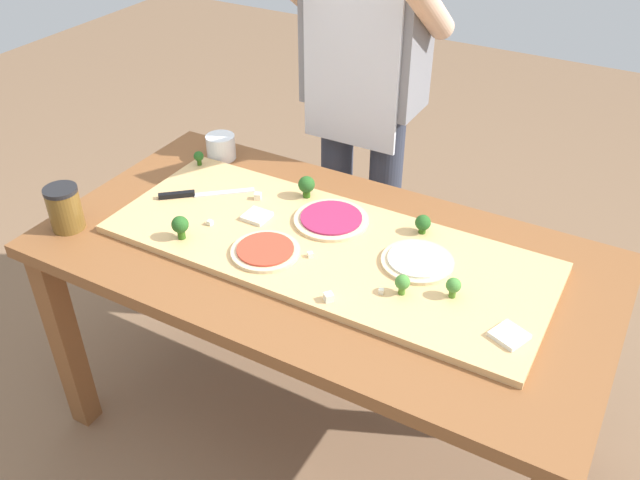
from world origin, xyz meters
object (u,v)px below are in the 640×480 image
at_px(chefs_knife, 193,194).
at_px(pizza_whole_tomato_red, 265,251).
at_px(sauce_jar, 65,208).
at_px(cook_center, 363,76).
at_px(cheese_crumble_d, 258,196).
at_px(pizza_whole_white_garlic, 417,261).
at_px(cheese_crumble_a, 210,223).
at_px(broccoli_floret_back_mid, 199,157).
at_px(prep_table, 322,278).
at_px(flour_cup, 221,148).
at_px(broccoli_floret_back_right, 307,185).
at_px(pizza_slice_center, 509,335).
at_px(broccoli_floret_front_right, 453,286).
at_px(cheese_crumble_b, 310,254).
at_px(broccoli_floret_center_right, 423,223).
at_px(pizza_whole_beet_magenta, 331,219).
at_px(cheese_crumble_c, 329,297).
at_px(broccoli_floret_front_mid, 402,283).
at_px(cheese_crumble_e, 381,291).
at_px(broccoli_floret_front_left, 180,225).
at_px(pizza_slice_far_right, 257,216).

bearing_deg(chefs_knife, pizza_whole_tomato_red, -21.24).
relative_size(sauce_jar, cook_center, 0.08).
bearing_deg(cheese_crumble_d, cook_center, 80.22).
distance_m(chefs_knife, cheese_crumble_d, 0.20).
distance_m(pizza_whole_white_garlic, cheese_crumble_a, 0.61).
relative_size(pizza_whole_tomato_red, cook_center, 0.11).
distance_m(pizza_whole_white_garlic, broccoli_floret_back_mid, 0.85).
relative_size(prep_table, flour_cup, 16.10).
distance_m(chefs_knife, flour_cup, 0.29).
height_order(pizza_whole_white_garlic, broccoli_floret_back_right, broccoli_floret_back_right).
xyz_separation_m(prep_table, pizza_slice_center, (0.56, -0.11, 0.12)).
relative_size(broccoli_floret_front_right, cheese_crumble_b, 3.97).
bearing_deg(broccoli_floret_center_right, pizza_whole_beet_magenta, -163.60).
height_order(pizza_whole_tomato_red, broccoli_floret_back_right, broccoli_floret_back_right).
bearing_deg(chefs_knife, broccoli_floret_back_right, 28.68).
distance_m(chefs_knife, cheese_crumble_c, 0.65).
bearing_deg(cheese_crumble_a, broccoli_floret_back_right, 58.47).
bearing_deg(broccoli_floret_front_mid, cheese_crumble_b, 175.40).
bearing_deg(pizza_whole_white_garlic, pizza_whole_tomato_red, -157.27).
distance_m(broccoli_floret_center_right, broccoli_floret_front_right, 0.28).
relative_size(chefs_knife, cheese_crumble_c, 11.21).
height_order(pizza_whole_white_garlic, cheese_crumble_e, pizza_whole_white_garlic).
bearing_deg(cheese_crumble_a, cheese_crumble_d, 77.04).
height_order(chefs_knife, broccoli_floret_front_right, broccoli_floret_front_right).
distance_m(pizza_whole_tomato_red, broccoli_floret_back_right, 0.31).
xyz_separation_m(pizza_whole_white_garlic, broccoli_floret_back_mid, (-0.84, 0.15, 0.02)).
height_order(pizza_slice_center, broccoli_floret_front_mid, broccoli_floret_front_mid).
distance_m(broccoli_floret_front_left, cheese_crumble_a, 0.10).
height_order(chefs_knife, broccoli_floret_back_mid, broccoli_floret_back_mid).
bearing_deg(cheese_crumble_c, broccoli_floret_front_mid, 37.56).
bearing_deg(prep_table, chefs_knife, 176.58).
height_order(broccoli_floret_front_mid, broccoli_floret_front_left, broccoli_floret_front_left).
bearing_deg(pizza_slice_center, cheese_crumble_d, 165.07).
bearing_deg(sauce_jar, cheese_crumble_e, 9.07).
height_order(pizza_slice_center, cheese_crumble_d, cheese_crumble_d).
bearing_deg(cheese_crumble_c, broccoli_floret_back_right, 126.43).
distance_m(broccoli_floret_front_mid, cheese_crumble_c, 0.19).
relative_size(broccoli_floret_back_right, cheese_crumble_b, 4.94).
distance_m(broccoli_floret_back_mid, flour_cup, 0.11).
distance_m(pizza_whole_white_garlic, flour_cup, 0.87).
bearing_deg(cheese_crumble_d, broccoli_floret_front_mid, -19.62).
bearing_deg(cook_center, cheese_crumble_a, -100.61).
distance_m(prep_table, broccoli_floret_center_right, 0.33).
distance_m(pizza_whole_tomato_red, broccoli_floret_front_mid, 0.39).
bearing_deg(pizza_slice_far_right, flour_cup, 139.72).
relative_size(chefs_knife, cook_center, 0.14).
relative_size(pizza_whole_white_garlic, cook_center, 0.12).
xyz_separation_m(pizza_whole_white_garlic, flour_cup, (-0.83, 0.26, 0.01)).
height_order(cheese_crumble_b, cheese_crumble_e, cheese_crumble_b).
relative_size(broccoli_floret_front_mid, broccoli_floret_front_left, 0.80).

